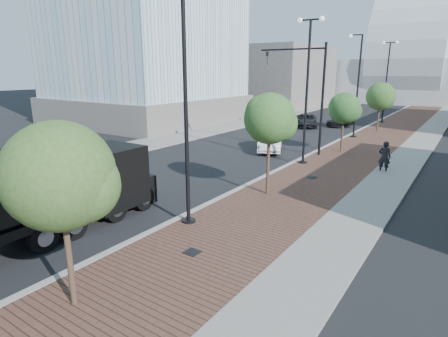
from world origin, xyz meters
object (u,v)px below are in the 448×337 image
Objects in this scene: white_sedan at (271,140)px; dark_car_mid at (307,120)px; dump_truck at (36,203)px; pedestrian at (384,157)px.

white_sedan reaches higher than dark_car_mid.
white_sedan is 0.99× the size of dark_car_mid.
dump_truck is 2.70× the size of dark_car_mid.
dark_car_mid is 2.50× the size of pedestrian.
white_sedan is at bearing 89.57° from dump_truck.
white_sedan is 2.46× the size of pedestrian.
dump_truck reaches higher than dark_car_mid.
dump_truck is 2.74× the size of white_sedan.
dump_truck is at bearing -107.12° from dark_car_mid.
dump_truck is at bearing 61.46° from pedestrian.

